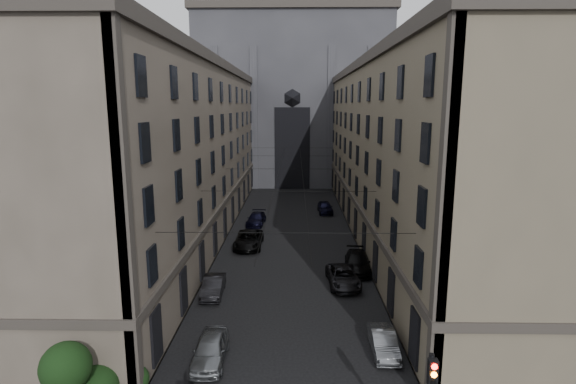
# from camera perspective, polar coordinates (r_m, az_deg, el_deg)

# --- Properties ---
(sidewalk_left) EXTENTS (7.00, 80.00, 0.15)m
(sidewalk_left) POSITION_cam_1_polar(r_m,az_deg,el_deg) (52.35, -11.31, -5.00)
(sidewalk_left) COLOR #383533
(sidewalk_left) RESTS_ON ground
(sidewalk_right) EXTENTS (7.00, 80.00, 0.15)m
(sidewalk_right) POSITION_cam_1_polar(r_m,az_deg,el_deg) (52.14, 11.97, -5.09)
(sidewalk_right) COLOR #383533
(sidewalk_right) RESTS_ON ground
(building_left) EXTENTS (13.60, 60.60, 18.85)m
(building_left) POSITION_cam_1_polar(r_m,az_deg,el_deg) (51.37, -14.91, 5.08)
(building_left) COLOR #4F463C
(building_left) RESTS_ON ground
(building_right) EXTENTS (13.60, 60.60, 18.85)m
(building_right) POSITION_cam_1_polar(r_m,az_deg,el_deg) (51.09, 15.63, 5.01)
(building_right) COLOR brown
(building_right) RESTS_ON ground
(gothic_tower) EXTENTS (35.00, 23.00, 58.00)m
(gothic_tower) POSITION_cam_1_polar(r_m,az_deg,el_deg) (88.23, 0.61, 13.19)
(gothic_tower) COLOR #2D2D33
(gothic_tower) RESTS_ON ground
(shrub_cluster) EXTENTS (3.90, 4.40, 3.90)m
(shrub_cluster) POSITION_cam_1_polar(r_m,az_deg,el_deg) (23.88, -23.76, -21.37)
(shrub_cluster) COLOR black
(shrub_cluster) RESTS_ON sidewalk_left
(tram_wires) EXTENTS (14.00, 60.00, 0.43)m
(tram_wires) POSITION_cam_1_polar(r_m,az_deg,el_deg) (49.32, 0.31, 2.76)
(tram_wires) COLOR black
(tram_wires) RESTS_ON ground
(car_left_near) EXTENTS (1.88, 4.50, 1.52)m
(car_left_near) POSITION_cam_1_polar(r_m,az_deg,el_deg) (27.03, -9.83, -19.09)
(car_left_near) COLOR slate
(car_left_near) RESTS_ON ground
(car_left_midnear) EXTENTS (1.66, 4.34, 1.41)m
(car_left_midnear) POSITION_cam_1_polar(r_m,az_deg,el_deg) (35.31, -9.48, -11.74)
(car_left_midnear) COLOR black
(car_left_midnear) RESTS_ON ground
(car_left_midfar) EXTENTS (2.76, 5.86, 1.62)m
(car_left_midfar) POSITION_cam_1_polar(r_m,az_deg,el_deg) (46.12, -5.02, -6.05)
(car_left_midfar) COLOR black
(car_left_midfar) RESTS_ON ground
(car_left_far) EXTENTS (2.34, 5.02, 1.42)m
(car_left_far) POSITION_cam_1_polar(r_m,az_deg,el_deg) (54.75, -4.06, -3.43)
(car_left_far) COLOR black
(car_left_far) RESTS_ON ground
(car_right_near) EXTENTS (1.43, 3.98, 1.31)m
(car_right_near) POSITION_cam_1_polar(r_m,az_deg,el_deg) (28.14, 12.03, -18.15)
(car_right_near) COLOR slate
(car_right_near) RESTS_ON ground
(car_right_midnear) EXTENTS (2.65, 5.30, 1.44)m
(car_right_midnear) POSITION_cam_1_polar(r_m,az_deg,el_deg) (36.90, 7.02, -10.63)
(car_right_midnear) COLOR black
(car_right_midnear) RESTS_ON ground
(car_right_midfar) EXTENTS (2.65, 5.52, 1.55)m
(car_right_midfar) POSITION_cam_1_polar(r_m,az_deg,el_deg) (40.10, 8.83, -8.82)
(car_right_midfar) COLOR black
(car_right_midfar) RESTS_ON ground
(car_right_far) EXTENTS (2.05, 4.69, 1.57)m
(car_right_far) POSITION_cam_1_polar(r_m,az_deg,el_deg) (60.71, 4.74, -1.94)
(car_right_far) COLOR black
(car_right_far) RESTS_ON ground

